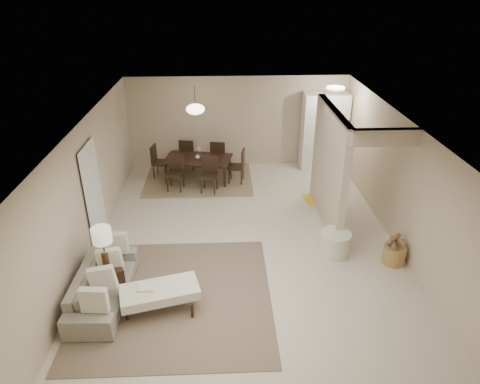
{
  "coord_description": "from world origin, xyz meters",
  "views": [
    {
      "loc": [
        -0.43,
        -6.93,
        4.84
      ],
      "look_at": [
        -0.1,
        0.58,
        1.05
      ],
      "focal_mm": 32.0,
      "sensor_mm": 36.0,
      "label": 1
    }
  ],
  "objects_px": {
    "side_table": "(109,279)",
    "round_pouf": "(335,244)",
    "pantry_cabinet": "(324,132)",
    "ottoman_bench": "(160,292)",
    "sofa": "(103,285)",
    "wicker_basket": "(394,255)",
    "dining_table": "(198,169)"
  },
  "relations": [
    {
      "from": "side_table",
      "to": "round_pouf",
      "type": "bearing_deg",
      "value": 12.76
    },
    {
      "from": "pantry_cabinet",
      "to": "side_table",
      "type": "relative_size",
      "value": 4.18
    },
    {
      "from": "ottoman_bench",
      "to": "side_table",
      "type": "xyz_separation_m",
      "value": [
        -0.93,
        0.5,
        -0.1
      ]
    },
    {
      "from": "sofa",
      "to": "side_table",
      "type": "distance_m",
      "value": 0.21
    },
    {
      "from": "pantry_cabinet",
      "to": "side_table",
      "type": "height_order",
      "value": "pantry_cabinet"
    },
    {
      "from": "side_table",
      "to": "wicker_basket",
      "type": "distance_m",
      "value": 5.19
    },
    {
      "from": "sofa",
      "to": "wicker_basket",
      "type": "distance_m",
      "value": 5.26
    },
    {
      "from": "pantry_cabinet",
      "to": "round_pouf",
      "type": "relative_size",
      "value": 3.49
    },
    {
      "from": "ottoman_bench",
      "to": "dining_table",
      "type": "relative_size",
      "value": 0.78
    },
    {
      "from": "ottoman_bench",
      "to": "round_pouf",
      "type": "distance_m",
      "value": 3.49
    },
    {
      "from": "pantry_cabinet",
      "to": "round_pouf",
      "type": "xyz_separation_m",
      "value": [
        -0.65,
        -4.25,
        -0.82
      ]
    },
    {
      "from": "round_pouf",
      "to": "pantry_cabinet",
      "type": "bearing_deg",
      "value": 81.35
    },
    {
      "from": "sofa",
      "to": "side_table",
      "type": "bearing_deg",
      "value": -12.27
    },
    {
      "from": "pantry_cabinet",
      "to": "sofa",
      "type": "distance_m",
      "value": 7.25
    },
    {
      "from": "wicker_basket",
      "to": "sofa",
      "type": "bearing_deg",
      "value": -171.23
    },
    {
      "from": "side_table",
      "to": "sofa",
      "type": "bearing_deg",
      "value": -103.77
    },
    {
      "from": "round_pouf",
      "to": "dining_table",
      "type": "relative_size",
      "value": 0.35
    },
    {
      "from": "pantry_cabinet",
      "to": "side_table",
      "type": "bearing_deg",
      "value": -132.52
    },
    {
      "from": "ottoman_bench",
      "to": "round_pouf",
      "type": "xyz_separation_m",
      "value": [
        3.18,
        1.43,
        -0.12
      ]
    },
    {
      "from": "wicker_basket",
      "to": "side_table",
      "type": "bearing_deg",
      "value": -173.37
    },
    {
      "from": "pantry_cabinet",
      "to": "ottoman_bench",
      "type": "xyz_separation_m",
      "value": [
        -3.82,
        -5.68,
        -0.7
      ]
    },
    {
      "from": "pantry_cabinet",
      "to": "round_pouf",
      "type": "bearing_deg",
      "value": -98.65
    },
    {
      "from": "round_pouf",
      "to": "dining_table",
      "type": "xyz_separation_m",
      "value": [
        -2.79,
        3.53,
        0.07
      ]
    },
    {
      "from": "pantry_cabinet",
      "to": "wicker_basket",
      "type": "bearing_deg",
      "value": -85.01
    },
    {
      "from": "round_pouf",
      "to": "sofa",
      "type": "bearing_deg",
      "value": -164.73
    },
    {
      "from": "pantry_cabinet",
      "to": "wicker_basket",
      "type": "height_order",
      "value": "pantry_cabinet"
    },
    {
      "from": "sofa",
      "to": "ottoman_bench",
      "type": "xyz_separation_m",
      "value": [
        0.98,
        -0.3,
        0.07
      ]
    },
    {
      "from": "pantry_cabinet",
      "to": "ottoman_bench",
      "type": "bearing_deg",
      "value": -123.92
    },
    {
      "from": "side_table",
      "to": "dining_table",
      "type": "distance_m",
      "value": 4.66
    },
    {
      "from": "dining_table",
      "to": "round_pouf",
      "type": "bearing_deg",
      "value": -41.01
    },
    {
      "from": "sofa",
      "to": "dining_table",
      "type": "relative_size",
      "value": 1.15
    },
    {
      "from": "sofa",
      "to": "wicker_basket",
      "type": "xyz_separation_m",
      "value": [
        5.2,
        0.8,
        -0.11
      ]
    }
  ]
}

